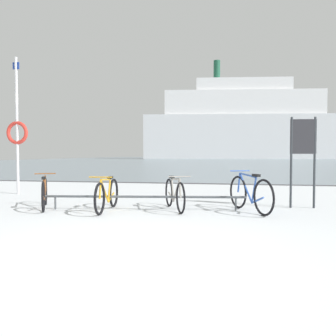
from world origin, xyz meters
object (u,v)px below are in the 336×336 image
bicycle_2 (174,194)px  info_sign (303,146)px  bicycle_0 (44,193)px  rescue_post (17,129)px  bicycle_3 (250,193)px  bicycle_1 (107,195)px  ferry_ship (246,126)px

bicycle_2 → info_sign: 2.99m
bicycle_0 → bicycle_2: 2.83m
rescue_post → bicycle_0: bearing=-47.0°
info_sign → rescue_post: size_ratio=0.50×
bicycle_0 → bicycle_3: size_ratio=1.00×
bicycle_3 → info_sign: size_ratio=0.77×
bicycle_1 → bicycle_0: bearing=177.0°
info_sign → ferry_ship: (1.01, 76.81, 6.32)m
bicycle_1 → ferry_ship: 78.50m
bicycle_2 → rescue_post: rescue_post is taller
bicycle_1 → info_sign: 4.34m
ferry_ship → bicycle_0: bearing=-94.8°
ferry_ship → rescue_post: bearing=-96.6°
info_sign → ferry_ship: size_ratio=0.04×
bicycle_0 → ferry_ship: bearing=85.2°
rescue_post → ferry_ship: size_ratio=0.08×
bicycle_2 → rescue_post: 5.68m
bicycle_0 → bicycle_1: (1.46, -0.08, -0.00)m
info_sign → bicycle_1: bearing=-163.8°
bicycle_1 → bicycle_2: size_ratio=1.10×
bicycle_2 → bicycle_3: 1.56m
bicycle_3 → bicycle_0: bearing=-175.3°
bicycle_2 → ferry_ship: ferry_ship is taller
bicycle_0 → bicycle_3: bicycle_3 is taller
bicycle_0 → bicycle_2: (2.81, 0.31, 0.00)m
bicycle_2 → bicycle_1: bearing=-163.9°
bicycle_0 → bicycle_1: size_ratio=0.91×
ferry_ship → bicycle_1: bearing=-93.7°
bicycle_0 → rescue_post: size_ratio=0.38×
rescue_post → ferry_ship: ferry_ship is taller
info_sign → ferry_ship: bearing=89.2°
bicycle_0 → bicycle_3: 4.38m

